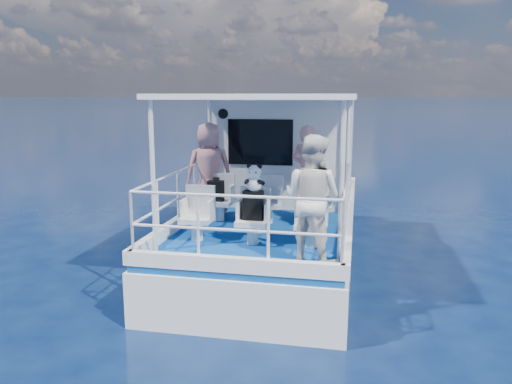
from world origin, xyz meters
TOP-DOWN VIEW (x-y plane):
  - ground at (0.00, 0.00)m, footprint 2000.00×2000.00m
  - hull at (0.00, 1.00)m, footprint 3.00×7.00m
  - deck at (0.00, 1.00)m, footprint 2.90×6.90m
  - cabin at (0.00, 2.30)m, footprint 2.85×2.00m
  - canopy at (0.00, -0.20)m, footprint 3.00×3.20m
  - canopy_posts at (0.00, -0.25)m, footprint 2.77×2.97m
  - railings at (0.00, -0.58)m, footprint 2.84×3.59m
  - seat_port_fwd at (-0.90, 0.20)m, footprint 0.48×0.46m
  - seat_center_fwd at (0.00, 0.20)m, footprint 0.48×0.46m
  - seat_stbd_fwd at (0.90, 0.20)m, footprint 0.48×0.46m
  - seat_port_aft at (-0.90, -1.10)m, footprint 0.48×0.46m
  - seat_center_aft at (0.00, -1.10)m, footprint 0.48×0.46m
  - seat_stbd_aft at (0.90, -1.10)m, footprint 0.48×0.46m
  - passenger_port_fwd at (-1.17, 0.51)m, footprint 0.79×0.69m
  - passenger_stbd_fwd at (0.65, 0.70)m, footprint 0.74×0.61m
  - passenger_stbd_aft at (0.96, -1.74)m, footprint 1.05×0.96m
  - backpack_port at (-0.94, 0.13)m, footprint 0.28×0.16m
  - backpack_center at (0.01, -1.10)m, footprint 0.30×0.17m
  - compact_camera at (-0.93, 0.14)m, footprint 0.11×0.06m
  - panda at (0.03, -1.10)m, footprint 0.27×0.22m

SIDE VIEW (x-z plane):
  - ground at x=0.00m, z-range 0.00..0.00m
  - hull at x=0.00m, z-range -0.80..0.80m
  - deck at x=0.00m, z-range 0.80..0.90m
  - seat_port_fwd at x=-0.90m, z-range 0.90..1.28m
  - seat_center_fwd at x=0.00m, z-range 0.90..1.28m
  - seat_stbd_fwd at x=0.90m, z-range 0.90..1.28m
  - seat_port_aft at x=-0.90m, z-range 0.90..1.28m
  - seat_center_aft at x=0.00m, z-range 0.90..1.28m
  - seat_stbd_aft at x=0.90m, z-range 0.90..1.28m
  - railings at x=0.00m, z-range 0.90..1.90m
  - backpack_port at x=-0.94m, z-range 1.28..1.65m
  - backpack_center at x=0.01m, z-range 1.28..1.73m
  - compact_camera at x=-0.93m, z-range 1.65..1.71m
  - passenger_stbd_fwd at x=0.65m, z-range 0.90..2.63m
  - passenger_stbd_aft at x=0.96m, z-range 0.90..2.65m
  - passenger_port_fwd at x=-1.17m, z-range 0.90..2.67m
  - panda at x=0.03m, z-range 1.73..2.14m
  - cabin at x=0.00m, z-range 0.90..3.10m
  - canopy_posts at x=0.00m, z-range 0.90..3.10m
  - canopy at x=0.00m, z-range 3.10..3.18m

